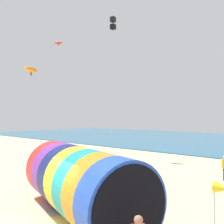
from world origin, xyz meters
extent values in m
cylinder|color=red|center=(-3.35, 2.60, 1.43)|extent=(1.84, 3.05, 2.87)
cylinder|color=purple|center=(-2.36, 2.30, 1.43)|extent=(1.84, 3.05, 2.87)
cylinder|color=navy|center=(-1.37, 1.99, 1.43)|extent=(1.84, 3.05, 2.87)
cylinder|color=yellow|center=(-0.38, 1.69, 1.43)|extent=(1.84, 3.05, 2.87)
cylinder|color=teal|center=(0.61, 1.38, 1.43)|extent=(1.84, 3.05, 2.87)
cylinder|color=orange|center=(1.61, 1.08, 1.43)|extent=(1.84, 3.05, 2.87)
cylinder|color=blue|center=(2.60, 0.77, 1.43)|extent=(1.84, 3.05, 2.87)
cylinder|color=black|center=(3.11, 0.61, 1.43)|extent=(0.83, 2.54, 2.64)
sphere|color=#9E7051|center=(3.96, -0.24, 1.61)|extent=(0.23, 0.23, 0.23)
ellipsoid|color=orange|center=(-10.82, 5.49, 8.05)|extent=(1.09, 1.57, 0.61)
cube|color=#8F4F12|center=(-10.82, 5.49, 7.74)|extent=(0.09, 0.20, 0.37)
ellipsoid|color=red|center=(-9.74, 7.39, 10.45)|extent=(0.67, 0.63, 0.26)
cube|color=maroon|center=(-9.74, 7.39, 10.31)|extent=(0.08, 0.08, 0.17)
cube|color=black|center=(-8.80, 13.35, 13.97)|extent=(0.54, 0.54, 0.49)
cube|color=black|center=(-8.80, 13.35, 13.24)|extent=(0.54, 0.54, 0.49)
cylinder|color=black|center=(-8.80, 13.35, 13.61)|extent=(0.02, 0.02, 1.31)
cylinder|color=silver|center=(4.95, 2.22, 1.14)|extent=(0.05, 0.05, 2.28)
cone|color=yellow|center=(5.17, 2.22, 2.10)|extent=(0.45, 0.36, 0.36)
camera|label=1|loc=(7.59, -5.32, 4.15)|focal=40.00mm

